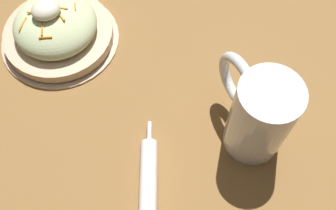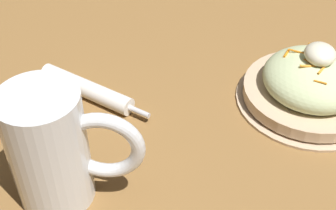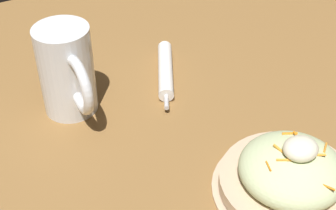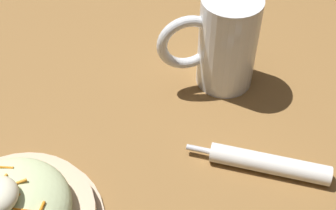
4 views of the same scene
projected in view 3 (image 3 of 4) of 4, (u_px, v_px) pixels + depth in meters
The scene contains 4 objects.
ground_plane at pixel (147, 183), 0.74m from camera, with size 1.43×1.43×0.00m, color olive.
salad_plate at pixel (290, 176), 0.71m from camera, with size 0.23×0.23×0.10m.
beer_mug at pixel (68, 76), 0.84m from camera, with size 0.10×0.16×0.16m.
napkin_roll at pixel (165, 70), 0.95m from camera, with size 0.11×0.19×0.03m.
Camera 3 is at (0.21, 0.46, 0.55)m, focal length 51.93 mm.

